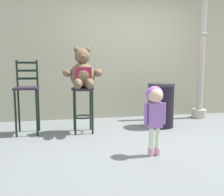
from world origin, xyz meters
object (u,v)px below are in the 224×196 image
at_px(teddy_bear, 83,73).
at_px(child_walking, 155,106).
at_px(bar_stool_with_teddy, 83,101).
at_px(trash_bin, 161,105).
at_px(lamppost, 201,60).
at_px(bar_chair_empty, 27,93).

xyz_separation_m(teddy_bear, child_walking, (0.76, -1.23, -0.36)).
bearing_deg(child_walking, bar_stool_with_teddy, -4.91).
bearing_deg(bar_stool_with_teddy, teddy_bear, -90.00).
bearing_deg(teddy_bear, trash_bin, 5.11).
xyz_separation_m(bar_stool_with_teddy, lamppost, (2.53, 0.67, 0.69)).
relative_size(child_walking, trash_bin, 1.09).
relative_size(teddy_bear, lamppost, 0.22).
distance_m(bar_stool_with_teddy, child_walking, 1.48).
height_order(teddy_bear, child_walking, teddy_bear).
bearing_deg(bar_chair_empty, trash_bin, -0.48).
height_order(child_walking, trash_bin, child_walking).
xyz_separation_m(child_walking, bar_chair_empty, (-1.65, 1.38, 0.05)).
height_order(trash_bin, bar_chair_empty, bar_chair_empty).
distance_m(bar_stool_with_teddy, teddy_bear, 0.46).
bearing_deg(bar_stool_with_teddy, child_walking, -59.06).
bearing_deg(bar_chair_empty, child_walking, -39.89).
bearing_deg(child_walking, lamppost, -78.37).
height_order(bar_stool_with_teddy, lamppost, lamppost).
relative_size(bar_stool_with_teddy, child_walking, 0.87).
bearing_deg(trash_bin, child_walking, -115.79).
xyz_separation_m(bar_stool_with_teddy, teddy_bear, (-0.00, -0.03, 0.46)).
relative_size(bar_stool_with_teddy, trash_bin, 0.94).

